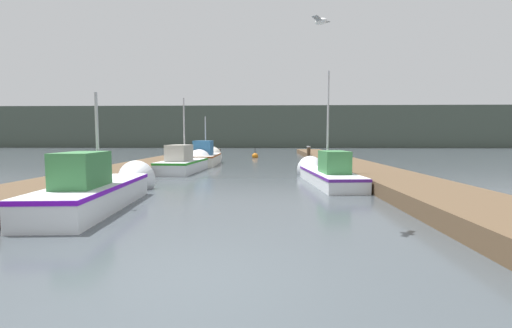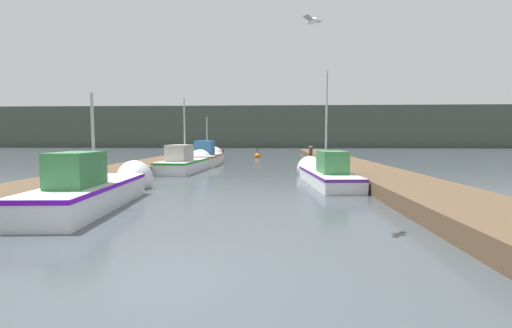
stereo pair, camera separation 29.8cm
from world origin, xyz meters
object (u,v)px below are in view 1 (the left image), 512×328
Objects in this scene: fishing_boat_0 at (105,188)px; fishing_boat_3 at (206,157)px; seagull_lead at (321,21)px; fishing_boat_2 at (187,163)px; fishing_boat_1 at (325,173)px; mooring_piling_2 at (309,153)px; channel_buoy at (255,156)px; mooring_piling_1 at (308,153)px.

fishing_boat_3 is (0.33, 14.26, 0.05)m from fishing_boat_0.
fishing_boat_2 is at bearing 65.62° from seagull_lead.
fishing_boat_1 reaches higher than fishing_boat_3.
channel_buoy is (-4.46, 2.88, -0.39)m from mooring_piling_2.
fishing_boat_1 is 13.51m from mooring_piling_2.
channel_buoy is (3.40, 11.80, -0.30)m from fishing_boat_2.
mooring_piling_1 is 1.28m from mooring_piling_2.
mooring_piling_1 is at bearing 63.51° from fishing_boat_0.
seagull_lead is at bearing -60.49° from fishing_boat_2.
seagull_lead is (-2.37, -21.75, 3.72)m from mooring_piling_1.
fishing_boat_1 reaches higher than fishing_boat_2.
fishing_boat_1 is at bearing -29.75° from fishing_boat_2.
fishing_boat_1 is at bearing -94.13° from mooring_piling_1.
mooring_piling_1 is at bearing 81.15° from fishing_boat_1.
fishing_boat_0 is 1.08× the size of fishing_boat_2.
fishing_boat_2 is at bearing -94.73° from fishing_boat_3.
channel_buoy is at bearing 63.80° from fishing_boat_3.
fishing_boat_2 is 4.80m from fishing_boat_3.
mooring_piling_2 is at bearing -32.88° from channel_buoy.
fishing_boat_3 is 12.33× the size of seagull_lead.
fishing_boat_2 is 13.40m from seagull_lead.
mooring_piling_2 is (0.95, 13.48, 0.17)m from fishing_boat_1.
fishing_boat_1 reaches higher than mooring_piling_2.
fishing_boat_1 reaches higher than mooring_piling_1.
fishing_boat_3 is at bearing 90.85° from fishing_boat_2.
fishing_boat_0 is 9.47m from fishing_boat_2.
fishing_boat_2 is 12.94m from mooring_piling_1.
channel_buoy is at bearing 77.60° from fishing_boat_2.
mooring_piling_1 is 22.19m from seagull_lead.
mooring_piling_2 is (7.95, 18.39, 0.09)m from fishing_boat_0.
fishing_boat_1 reaches higher than channel_buoy.
fishing_boat_3 is at bearing -151.54° from mooring_piling_2.
fishing_boat_3 is 5.79× the size of channel_buoy.
mooring_piling_1 is at bearing 33.00° from fishing_boat_3.
seagull_lead reaches higher than channel_buoy.
mooring_piling_1 is (1.06, 14.75, 0.18)m from fishing_boat_1.
mooring_piling_1 is at bearing 55.63° from fishing_boat_2.
fishing_boat_3 is at bearing 120.79° from fishing_boat_1.
fishing_boat_1 is 16.73m from channel_buoy.
fishing_boat_2 is at bearing 85.24° from fishing_boat_0.
mooring_piling_2 is at bearing 62.44° from fishing_boat_0.
seagull_lead is at bearing -73.76° from fishing_boat_3.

